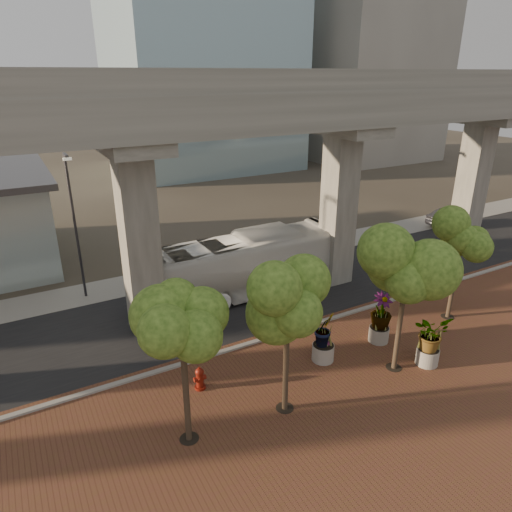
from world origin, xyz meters
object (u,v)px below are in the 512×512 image
parked_car (452,218)px  fire_hydrant (200,378)px  transit_bus (249,265)px  planter_front (431,335)px

parked_car → fire_hydrant: (-27.15, -9.70, -0.18)m
fire_hydrant → parked_car: bearing=19.7°
transit_bus → fire_hydrant: size_ratio=12.62×
parked_car → fire_hydrant: size_ratio=4.33×
transit_bus → parked_car: transit_bus is taller
transit_bus → parked_car: size_ratio=2.91×
transit_bus → fire_hydrant: 9.29m
transit_bus → planter_front: bearing=-161.8°
planter_front → parked_car: bearing=36.5°
parked_car → fire_hydrant: 28.83m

